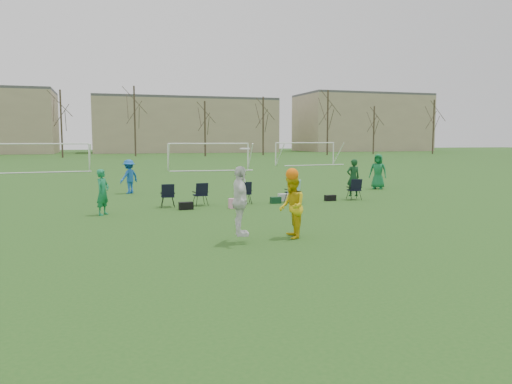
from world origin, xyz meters
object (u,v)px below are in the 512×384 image
object	(u,v)px
fielder_green_far	(378,171)
goal_right	(305,147)
center_contest	(268,204)
goal_mid	(209,149)
fielder_blue	(129,177)
goal_left	(45,149)
fielder_green_near	(103,192)

from	to	relation	value
fielder_green_far	goal_right	distance (m)	26.70
center_contest	goal_mid	world-z (taller)	center_contest
fielder_blue	center_contest	bearing A→B (deg)	61.09
fielder_green_far	goal_mid	bearing A→B (deg)	146.07
center_contest	goal_left	bearing A→B (deg)	105.06
center_contest	goal_left	xyz separation A→B (m)	(-9.07, 33.72, 0.89)
fielder_blue	fielder_green_far	bearing A→B (deg)	131.29
fielder_green_far	center_contest	size ratio (longest dim) A/B	0.77
goal_mid	fielder_green_far	bearing A→B (deg)	-70.42
goal_left	goal_right	size ratio (longest dim) A/B	1.01
center_contest	goal_right	xyz separation A→B (m)	(16.93, 37.72, 0.89)
fielder_green_far	goal_mid	world-z (taller)	goal_mid
goal_mid	center_contest	bearing A→B (deg)	-94.84
center_contest	goal_right	size ratio (longest dim) A/B	0.35
fielder_green_near	center_contest	bearing A→B (deg)	-111.79
fielder_blue	goal_right	bearing A→B (deg)	-171.12
fielder_blue	goal_mid	bearing A→B (deg)	-155.25
fielder_green_far	center_contest	distance (m)	15.80
fielder_blue	goal_right	size ratio (longest dim) A/B	0.24
fielder_green_near	goal_left	size ratio (longest dim) A/B	0.23
fielder_green_near	fielder_green_far	world-z (taller)	fielder_green_far
fielder_blue	goal_left	size ratio (longest dim) A/B	0.24
fielder_green_far	goal_right	bearing A→B (deg)	116.49
goal_left	goal_right	distance (m)	26.31
fielder_green_near	goal_left	bearing A→B (deg)	42.95
goal_left	goal_mid	bearing A→B (deg)	-13.13
fielder_green_far	goal_left	bearing A→B (deg)	172.25
fielder_green_far	goal_left	world-z (taller)	goal_left
center_contest	goal_right	world-z (taller)	center_contest
fielder_green_far	goal_right	xyz separation A→B (m)	(6.45, 25.89, 0.94)
center_contest	goal_left	distance (m)	34.93
fielder_green_far	goal_right	world-z (taller)	goal_right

